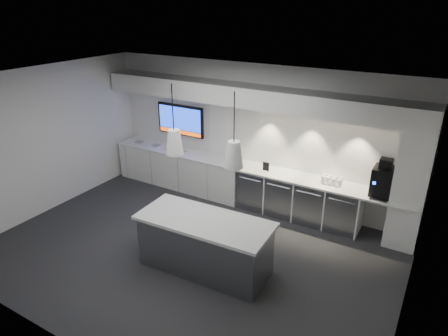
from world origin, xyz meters
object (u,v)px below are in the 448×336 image
Objects in this scene: wall_tv at (180,120)px; coffee_machine at (383,180)px; island at (205,244)px; bin at (155,230)px.

coffee_machine is (4.65, -0.25, -0.38)m from wall_tv.
island is 3.24× the size of coffee_machine.
island is 4.57× the size of bin.
bin is (1.18, -2.49, -1.31)m from wall_tv.
wall_tv is at bearing 115.32° from bin.
island reaches higher than bin.
bin is at bearing -146.78° from coffee_machine.
wall_tv reaches higher than island.
coffee_machine is (3.47, 2.24, 0.94)m from bin.
island is at bearing -9.06° from bin.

